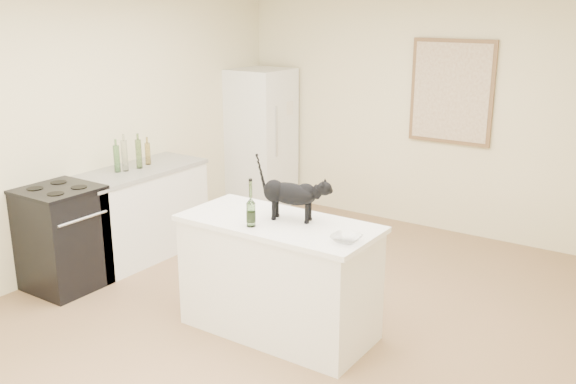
{
  "coord_description": "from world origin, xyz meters",
  "views": [
    {
      "loc": [
        2.66,
        -3.87,
        2.44
      ],
      "look_at": [
        0.15,
        -0.15,
        1.12
      ],
      "focal_mm": 39.92,
      "sensor_mm": 36.0,
      "label": 1
    }
  ],
  "objects_px": {
    "fridge": "(260,139)",
    "glass_bowl": "(346,239)",
    "black_cat": "(291,197)",
    "wine_bottle": "(251,206)",
    "stove": "(62,239)"
  },
  "relations": [
    {
      "from": "black_cat",
      "to": "glass_bowl",
      "type": "bearing_deg",
      "value": -32.07
    },
    {
      "from": "fridge",
      "to": "black_cat",
      "type": "bearing_deg",
      "value": -49.61
    },
    {
      "from": "fridge",
      "to": "wine_bottle",
      "type": "xyz_separation_m",
      "value": [
        1.95,
        -2.76,
        0.21
      ]
    },
    {
      "from": "wine_bottle",
      "to": "glass_bowl",
      "type": "relative_size",
      "value": 1.52
    },
    {
      "from": "fridge",
      "to": "glass_bowl",
      "type": "distance_m",
      "value": 3.77
    },
    {
      "from": "stove",
      "to": "black_cat",
      "type": "distance_m",
      "value": 2.25
    },
    {
      "from": "black_cat",
      "to": "wine_bottle",
      "type": "distance_m",
      "value": 0.32
    },
    {
      "from": "black_cat",
      "to": "fridge",
      "type": "bearing_deg",
      "value": 115.56
    },
    {
      "from": "fridge",
      "to": "wine_bottle",
      "type": "relative_size",
      "value": 5.48
    },
    {
      "from": "fridge",
      "to": "stove",
      "type": "bearing_deg",
      "value": -90.0
    },
    {
      "from": "stove",
      "to": "wine_bottle",
      "type": "height_order",
      "value": "wine_bottle"
    },
    {
      "from": "fridge",
      "to": "glass_bowl",
      "type": "xyz_separation_m",
      "value": [
        2.68,
        -2.65,
        0.07
      ]
    },
    {
      "from": "fridge",
      "to": "wine_bottle",
      "type": "height_order",
      "value": "fridge"
    },
    {
      "from": "fridge",
      "to": "black_cat",
      "type": "xyz_separation_m",
      "value": [
        2.11,
        -2.48,
        0.23
      ]
    },
    {
      "from": "black_cat",
      "to": "wine_bottle",
      "type": "relative_size",
      "value": 1.66
    }
  ]
}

